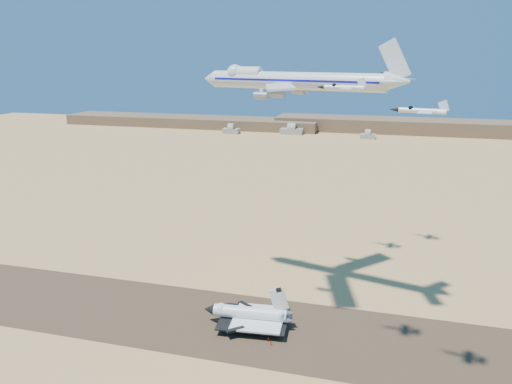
% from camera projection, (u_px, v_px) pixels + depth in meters
% --- Properties ---
extents(ground, '(1200.00, 1200.00, 0.00)m').
position_uv_depth(ground, '(203.00, 320.00, 200.49)').
color(ground, tan).
rests_on(ground, ground).
extents(runway, '(600.00, 50.00, 0.06)m').
position_uv_depth(runway, '(203.00, 320.00, 200.49)').
color(runway, brown).
rests_on(runway, ground).
extents(ridgeline, '(960.00, 90.00, 18.00)m').
position_uv_depth(ridgeline, '(389.00, 128.00, 672.35)').
color(ridgeline, brown).
rests_on(ridgeline, ground).
extents(hangars, '(200.50, 29.50, 30.00)m').
position_uv_depth(hangars, '(288.00, 131.00, 660.30)').
color(hangars, '#A39F91').
rests_on(hangars, ground).
extents(shuttle, '(35.29, 23.59, 17.34)m').
position_uv_depth(shuttle, '(249.00, 314.00, 195.72)').
color(shuttle, silver).
rests_on(shuttle, runway).
extents(carrier_747, '(89.56, 67.47, 22.28)m').
position_uv_depth(carrier_747, '(288.00, 81.00, 202.19)').
color(carrier_747, silver).
extents(crew_a, '(0.55, 0.70, 1.69)m').
position_uv_depth(crew_a, '(262.00, 335.00, 188.39)').
color(crew_a, red).
rests_on(crew_a, runway).
extents(crew_b, '(0.71, 0.98, 1.81)m').
position_uv_depth(crew_b, '(268.00, 339.00, 185.68)').
color(crew_b, red).
rests_on(crew_b, runway).
extents(crew_c, '(1.07, 1.11, 1.74)m').
position_uv_depth(crew_c, '(271.00, 343.00, 182.87)').
color(crew_c, red).
rests_on(crew_c, runway).
extents(chase_jet_a, '(15.49, 8.37, 3.86)m').
position_uv_depth(chase_jet_a, '(343.00, 87.00, 152.10)').
color(chase_jet_a, silver).
extents(chase_jet_b, '(15.80, 8.96, 3.98)m').
position_uv_depth(chase_jet_b, '(421.00, 111.00, 137.23)').
color(chase_jet_b, silver).
extents(chase_jet_c, '(15.52, 8.71, 3.89)m').
position_uv_depth(chase_jet_c, '(349.00, 81.00, 239.19)').
color(chase_jet_c, silver).
extents(chase_jet_d, '(15.04, 8.87, 3.86)m').
position_uv_depth(chase_jet_d, '(395.00, 73.00, 250.76)').
color(chase_jet_d, silver).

